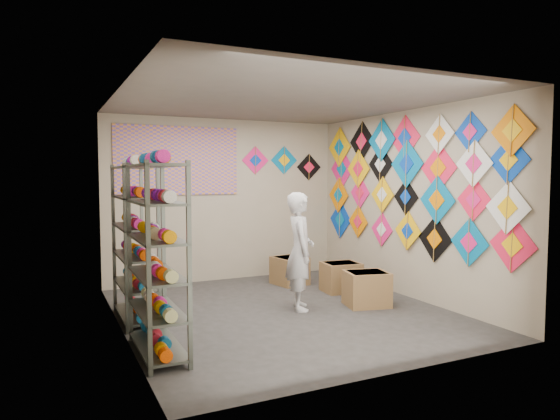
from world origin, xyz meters
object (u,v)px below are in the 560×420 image
shopkeeper (300,251)px  carton_a (367,289)px  carton_b (341,277)px  shelf_rack_front (157,259)px  shelf_rack_back (135,243)px  carton_c (290,271)px

shopkeeper → carton_a: size_ratio=2.77×
shopkeeper → carton_a: (0.90, -0.24, -0.54)m
shopkeeper → carton_b: size_ratio=2.86×
shelf_rack_front → shopkeeper: (2.04, 0.87, -0.18)m
carton_b → shopkeeper: bearing=-143.0°
carton_a → carton_b: size_ratio=1.03×
shelf_rack_back → carton_a: shelf_rack_back is taller
carton_a → carton_c: carton_a is taller
carton_b → carton_c: 0.92m
shelf_rack_back → carton_b: shelf_rack_back is taller
shelf_rack_back → shopkeeper: size_ratio=1.23×
carton_c → shelf_rack_back: bearing=-169.5°
carton_b → carton_c: size_ratio=1.06×
shelf_rack_front → shopkeeper: bearing=23.0°
carton_a → carton_b: 0.86m
shelf_rack_back → carton_c: size_ratio=3.74×
carton_a → shopkeeper: bearing=178.2°
shelf_rack_back → shopkeeper: bearing=-12.0°
shelf_rack_back → shopkeeper: (2.04, -0.43, -0.18)m
shelf_rack_front → shopkeeper: 2.22m
shelf_rack_front → carton_a: 3.08m
carton_c → carton_b: bearing=-69.0°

